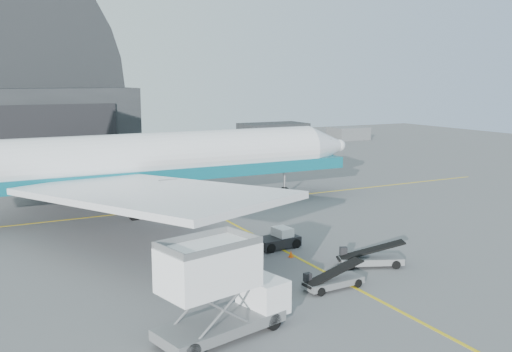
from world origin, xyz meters
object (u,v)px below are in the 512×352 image
belt_loader_a (333,281)px  pushback_tug (278,240)px  airliner (130,162)px  belt_loader_b (370,259)px  catering_truck (219,290)px

belt_loader_a → pushback_tug: bearing=78.6°
airliner → belt_loader_b: bearing=-66.6°
airliner → belt_loader_a: size_ratio=11.95×
airliner → pushback_tug: airliner is taller
belt_loader_a → catering_truck: bearing=-164.9°
pushback_tug → belt_loader_b: 7.93m
airliner → belt_loader_a: airliner is taller
pushback_tug → belt_loader_a: bearing=-103.8°
belt_loader_a → belt_loader_b: size_ratio=0.90×
airliner → belt_loader_b: (10.65, -24.61, -4.58)m
airliner → belt_loader_a: (5.72, -27.06, -4.64)m
airliner → belt_loader_a: bearing=-78.1°
catering_truck → pushback_tug: (10.66, 12.59, -1.95)m
pushback_tug → belt_loader_a: (-1.39, -9.54, -0.09)m
airliner → belt_loader_b: airliner is taller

